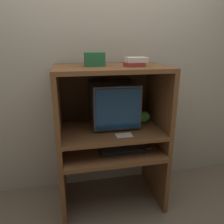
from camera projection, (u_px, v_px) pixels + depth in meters
name	position (u px, v px, depth m)	size (l,w,h in m)	color
ground_plane	(118.00, 221.00, 2.01)	(12.00, 12.00, 0.00)	#756651
wall_back	(103.00, 69.00, 2.27)	(6.00, 0.06, 2.60)	#B2A893
desk_base	(112.00, 168.00, 2.15)	(0.98, 0.68, 0.61)	brown
desk_monitor_shelf	(111.00, 132.00, 2.08)	(0.98, 0.64, 0.18)	brown
hutch_upper	(110.00, 87.00, 1.98)	(0.98, 0.64, 0.58)	brown
crt_monitor	(113.00, 103.00, 2.09)	(0.43, 0.42, 0.42)	#333338
keyboard	(122.00, 151.00, 1.99)	(0.41, 0.13, 0.03)	black
mouse	(149.00, 149.00, 2.03)	(0.07, 0.04, 0.03)	#28282B
snack_bag	(143.00, 117.00, 2.19)	(0.14, 0.11, 0.12)	green
book_stack	(135.00, 62.00, 1.84)	(0.19, 0.14, 0.08)	maroon
paper_card	(124.00, 135.00, 1.90)	(0.14, 0.09, 0.00)	beige
storage_box	(94.00, 59.00, 1.85)	(0.17, 0.14, 0.12)	#236638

